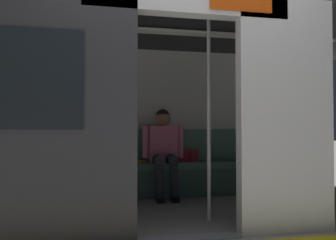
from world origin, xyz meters
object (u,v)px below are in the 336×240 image
grab_pole_far (209,118)px  book (138,161)px  train_car (156,82)px  grab_pole_door (135,117)px  handbag (188,155)px  person_seated (164,146)px  bench_seat (146,171)px

grab_pole_far → book: bearing=-73.1°
train_car → book: bearing=-87.6°
grab_pole_door → handbag: bearing=-120.5°
train_car → person_seated: 1.21m
handbag → grab_pole_far: size_ratio=0.13×
train_car → person_seated: train_car is taller
person_seated → grab_pole_door: (0.62, 1.58, 0.34)m
grab_pole_far → person_seated: bearing=-84.2°
bench_seat → grab_pole_far: 1.68m
train_car → grab_pole_door: train_car is taller
grab_pole_door → grab_pole_far: bearing=-170.0°
handbag → bench_seat: bearing=4.2°
bench_seat → grab_pole_door: (0.38, 1.63, 0.66)m
grab_pole_far → bench_seat: bearing=-75.7°
bench_seat → book: book is taller
handbag → grab_pole_far: (0.22, 1.54, 0.47)m
bench_seat → handbag: (-0.60, -0.04, 0.19)m
train_car → grab_pole_door: 0.85m
book → grab_pole_far: size_ratio=0.11×
person_seated → bench_seat: bearing=-12.5°
book → grab_pole_door: grab_pole_door is taller
bench_seat → handbag: bearing=-175.8°
train_car → grab_pole_door: (0.33, 0.67, -0.41)m
handbag → book: handbag is taller
train_car → bench_seat: (-0.05, -0.96, -1.08)m
handbag → grab_pole_door: size_ratio=0.13×
handbag → grab_pole_far: bearing=81.8°
bench_seat → book: bearing=-37.1°
grab_pole_door → person_seated: bearing=-111.3°
bench_seat → grab_pole_far: grab_pole_far is taller
bench_seat → book: size_ratio=15.26×
bench_seat → book: (0.09, -0.07, 0.12)m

